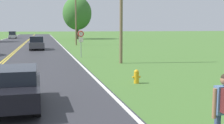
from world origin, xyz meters
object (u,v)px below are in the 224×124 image
traffic_sign (81,37)px  car_silver_van_mid_near (13,35)px  fire_hydrant (136,76)px  tree_left_verge (77,13)px  car_dark_grey_van_approaching (36,43)px  car_black_sedan_nearest (13,87)px

traffic_sign → car_silver_van_mid_near: 51.75m
fire_hydrant → tree_left_verge: bearing=86.2°
car_dark_grey_van_approaching → tree_left_verge: bearing=162.3°
fire_hydrant → car_silver_van_mid_near: 64.56m
car_dark_grey_van_approaching → car_silver_van_mid_near: size_ratio=1.05×
car_black_sedan_nearest → car_dark_grey_van_approaching: car_dark_grey_van_approaching is taller
car_black_sedan_nearest → tree_left_verge: bearing=170.2°
traffic_sign → tree_left_verge: 42.94m
tree_left_verge → car_dark_grey_van_approaching: (-8.97, -31.91, -5.26)m
traffic_sign → car_silver_van_mid_near: bearing=102.3°
fire_hydrant → car_silver_van_mid_near: car_silver_van_mid_near is taller
fire_hydrant → traffic_sign: (-1.07, 12.85, 1.53)m
car_silver_van_mid_near → car_black_sedan_nearest: bearing=-175.6°
fire_hydrant → traffic_sign: 12.99m
fire_hydrant → car_silver_van_mid_near: (-12.06, 63.42, 0.57)m
traffic_sign → car_black_sedan_nearest: (-4.46, -15.86, -1.14)m
car_black_sedan_nearest → car_silver_van_mid_near: size_ratio=0.93×
traffic_sign → tree_left_verge: tree_left_verge is taller
tree_left_verge → car_black_sedan_nearest: tree_left_verge is taller
fire_hydrant → car_silver_van_mid_near: bearing=100.8°
tree_left_verge → car_black_sedan_nearest: 59.29m
traffic_sign → car_silver_van_mid_near: (-10.99, 50.56, -0.95)m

